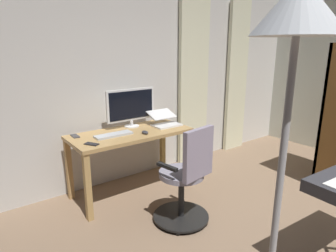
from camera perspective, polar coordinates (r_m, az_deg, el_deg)
name	(u,v)px	position (r m, az deg, el deg)	size (l,w,h in m)	color
back_room_partition	(163,77)	(4.10, -1.05, 9.47)	(5.17, 0.10, 2.58)	silver
curtain_left_panel	(237,78)	(4.99, 13.18, 9.06)	(0.43, 0.06, 2.40)	beige
curtain_right_panel	(194,82)	(4.32, 4.98, 8.50)	(0.52, 0.06, 2.40)	beige
desk	(131,141)	(3.43, -7.24, -2.83)	(1.38, 0.63, 0.75)	tan
office_chair	(186,180)	(2.87, 3.59, -10.41)	(0.56, 0.56, 1.00)	black
computer_monitor	(131,106)	(3.56, -7.19, 3.90)	(0.64, 0.18, 0.46)	white
computer_keyboard	(114,135)	(3.27, -10.51, -1.71)	(0.42, 0.13, 0.02)	#B7BCC1
laptop	(165,121)	(3.64, -0.64, 0.96)	(0.34, 0.34, 0.17)	white
computer_mouse	(145,132)	(3.30, -4.48, -1.23)	(0.06, 0.10, 0.04)	#333338
cell_phone_face_up	(92,144)	(3.04, -14.60, -3.40)	(0.07, 0.14, 0.01)	black
cell_phone_by_monitor	(75,136)	(3.35, -17.59, -1.87)	(0.07, 0.14, 0.01)	#333338
floor_lamp	(293,59)	(1.21, 23.14, 11.90)	(0.34, 0.34, 1.94)	black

